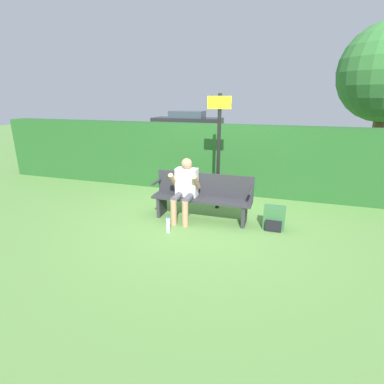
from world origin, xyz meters
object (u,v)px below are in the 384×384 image
backpack (274,218)px  signpost (219,145)px  water_bottle (168,225)px  park_bench (202,196)px  person_seated (185,187)px  parked_car (187,122)px

backpack → signpost: signpost is taller
backpack → water_bottle: bearing=-157.5°
water_bottle → signpost: 1.88m
water_bottle → signpost: bearing=69.2°
park_bench → signpost: (0.14, 0.61, 0.85)m
person_seated → backpack: (1.60, 0.05, -0.43)m
signpost → water_bottle: bearing=-110.8°
park_bench → water_bottle: size_ratio=6.62×
park_bench → water_bottle: 0.91m
person_seated → parked_car: parked_car is taller
backpack → signpost: size_ratio=0.18×
parked_car → person_seated: bearing=-73.8°
person_seated → water_bottle: person_seated is taller
park_bench → parked_car: 14.42m
backpack → parked_car: 14.98m
backpack → water_bottle: backpack is taller
water_bottle → signpost: (0.52, 1.38, 1.17)m
person_seated → parked_car: bearing=108.2°
person_seated → backpack: size_ratio=2.82×
backpack → parked_car: size_ratio=0.09×
park_bench → backpack: bearing=-3.3°
park_bench → parked_car: parked_car is taller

